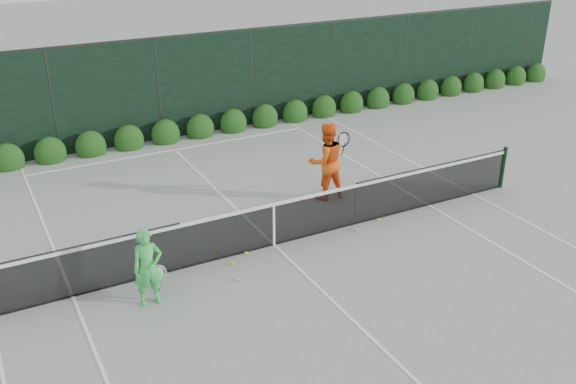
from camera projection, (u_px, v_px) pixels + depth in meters
ground at (274, 245)px, 13.44m from camera, size 80.00×80.00×0.00m
tennis_net at (273, 223)px, 13.21m from camera, size 12.90×0.10×1.07m
player_woman at (148, 268)px, 11.22m from camera, size 0.62×0.36×1.46m
player_man at (326, 161)px, 15.22m from camera, size 0.97×0.75×1.89m
court_lines at (274, 245)px, 13.44m from camera, size 11.03×23.83×0.01m
windscreen_fence at (347, 236)px, 10.64m from camera, size 32.00×21.07×3.06m
hedge_row at (166, 135)px, 19.09m from camera, size 31.66×0.65×0.94m
tennis_balls at (281, 248)px, 13.26m from camera, size 3.90×1.25×0.07m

